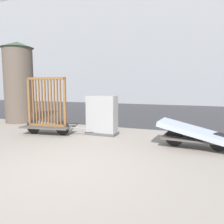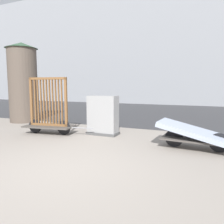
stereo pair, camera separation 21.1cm
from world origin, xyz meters
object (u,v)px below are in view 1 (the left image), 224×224
bike_cart_with_bedframe (47,115)px  utility_cabinet (102,117)px  advertising_column (19,82)px  bike_cart_with_mattress (196,134)px

bike_cart_with_bedframe → utility_cabinet: bearing=12.3°
bike_cart_with_bedframe → utility_cabinet: 1.69m
advertising_column → utility_cabinet: bearing=-13.0°
bike_cart_with_bedframe → advertising_column: 3.21m
bike_cart_with_bedframe → advertising_column: bearing=140.9°
bike_cart_with_mattress → advertising_column: size_ratio=0.72×
bike_cart_with_bedframe → bike_cart_with_mattress: (4.31, -0.00, -0.24)m
bike_cart_with_bedframe → advertising_column: size_ratio=0.69×
bike_cart_with_bedframe → utility_cabinet: bike_cart_with_bedframe is taller
advertising_column → bike_cart_with_bedframe: bearing=-30.9°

